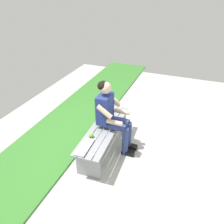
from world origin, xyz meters
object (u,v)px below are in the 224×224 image
bench_near (104,133)px  person_seated (112,114)px  apple (91,135)px  book_open (85,147)px

bench_near → person_seated: bearing=137.7°
person_seated → apple: size_ratio=16.82×
person_seated → apple: (0.42, -0.19, -0.20)m
bench_near → apple: bearing=-15.7°
bench_near → book_open: bearing=-6.2°
person_seated → apple: 0.50m
bench_near → book_open: 0.59m
book_open → person_seated: bearing=164.0°
apple → book_open: apple is taller
apple → book_open: 0.27m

